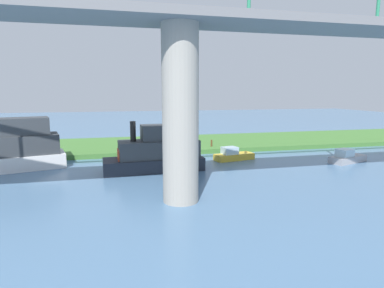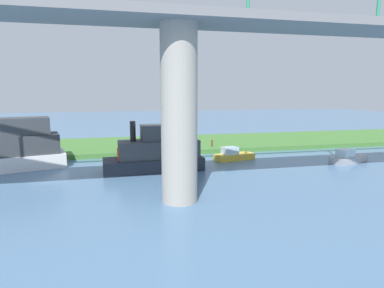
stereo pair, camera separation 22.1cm
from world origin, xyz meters
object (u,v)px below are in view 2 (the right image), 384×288
(houseboat_blue, at_px, (348,158))
(mooring_post, at_px, (212,143))
(motorboat_white, at_px, (233,155))
(motorboat_red, at_px, (9,149))
(skiff_small, at_px, (157,152))
(person_on_bank, at_px, (157,141))
(bridge_pylon, at_px, (179,116))

(houseboat_blue, bearing_deg, mooring_post, -39.46)
(mooring_post, distance_m, motorboat_white, 5.35)
(motorboat_red, height_order, skiff_small, motorboat_red)
(houseboat_blue, bearing_deg, skiff_small, -3.40)
(person_on_bank, distance_m, skiff_small, 9.03)
(mooring_post, bearing_deg, motorboat_red, 13.51)
(motorboat_red, relative_size, skiff_small, 1.18)
(motorboat_red, distance_m, motorboat_white, 20.35)
(person_on_bank, distance_m, houseboat_blue, 19.78)
(motorboat_white, xyz_separation_m, skiff_small, (7.87, 2.55, 1.12))
(bridge_pylon, distance_m, motorboat_white, 13.89)
(bridge_pylon, height_order, motorboat_red, bridge_pylon)
(person_on_bank, xyz_separation_m, skiff_small, (1.03, 8.96, 0.39))
(person_on_bank, distance_m, mooring_post, 6.31)
(person_on_bank, bearing_deg, motorboat_white, 136.79)
(mooring_post, distance_m, houseboat_blue, 14.03)
(bridge_pylon, height_order, houseboat_blue, bridge_pylon)
(person_on_bank, xyz_separation_m, mooring_post, (-6.20, 1.12, -0.32))
(houseboat_blue, xyz_separation_m, skiff_small, (18.06, -1.07, 1.11))
(person_on_bank, relative_size, motorboat_white, 0.33)
(bridge_pylon, bearing_deg, person_on_bank, -92.00)
(bridge_pylon, relative_size, motorboat_white, 2.52)
(bridge_pylon, relative_size, mooring_post, 13.99)
(bridge_pylon, height_order, person_on_bank, bridge_pylon)
(mooring_post, height_order, skiff_small, skiff_small)
(bridge_pylon, relative_size, motorboat_red, 1.05)
(motorboat_red, bearing_deg, mooring_post, -166.49)
(bridge_pylon, distance_m, skiff_small, 8.97)
(houseboat_blue, bearing_deg, motorboat_white, -19.54)
(mooring_post, distance_m, motorboat_red, 20.25)
(bridge_pylon, bearing_deg, motorboat_red, -41.23)
(person_on_bank, distance_m, motorboat_white, 9.40)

